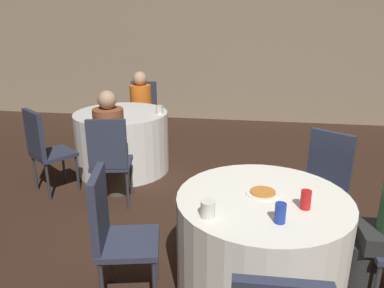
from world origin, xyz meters
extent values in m
cube|color=gray|center=(0.00, 4.71, 1.40)|extent=(16.00, 0.06, 2.80)
cylinder|color=white|center=(-0.02, 0.00, 0.38)|extent=(1.16, 1.16, 0.76)
cylinder|color=white|center=(-1.70, 2.05, 0.38)|extent=(1.16, 1.16, 0.76)
cylinder|color=#333338|center=(0.70, 0.19, 0.21)|extent=(0.03, 0.03, 0.42)
cube|color=#2D3347|center=(0.47, 0.75, 0.44)|extent=(0.55, 0.55, 0.04)
cube|color=#2D3347|center=(0.57, 0.90, 0.71)|extent=(0.34, 0.25, 0.50)
cylinder|color=#333338|center=(0.52, 0.51, 0.21)|extent=(0.03, 0.03, 0.42)
cylinder|color=#333338|center=(0.24, 0.70, 0.21)|extent=(0.03, 0.03, 0.42)
cylinder|color=#333338|center=(0.71, 0.80, 0.21)|extent=(0.03, 0.03, 0.42)
cylinder|color=#333338|center=(0.43, 0.98, 0.21)|extent=(0.03, 0.03, 0.42)
cube|color=#2D3347|center=(-0.91, -0.19, 0.44)|extent=(0.47, 0.47, 0.04)
cube|color=#2D3347|center=(-1.08, -0.23, 0.71)|extent=(0.13, 0.38, 0.50)
cylinder|color=#333338|center=(-0.77, 0.01, 0.21)|extent=(0.03, 0.03, 0.42)
cylinder|color=#333338|center=(-0.70, -0.32, 0.21)|extent=(0.03, 0.03, 0.42)
cylinder|color=#333338|center=(-1.11, -0.06, 0.21)|extent=(0.03, 0.03, 0.42)
cube|color=#2D3347|center=(-1.71, 2.95, 0.44)|extent=(0.40, 0.40, 0.04)
cube|color=#2D3347|center=(-1.71, 3.13, 0.71)|extent=(0.38, 0.05, 0.50)
cylinder|color=#333338|center=(-1.53, 2.78, 0.21)|extent=(0.03, 0.03, 0.42)
cylinder|color=#333338|center=(-1.87, 2.78, 0.21)|extent=(0.03, 0.03, 0.42)
cylinder|color=#333338|center=(-1.54, 3.12, 0.21)|extent=(0.03, 0.03, 0.42)
cylinder|color=#333338|center=(-1.88, 3.12, 0.21)|extent=(0.03, 0.03, 0.42)
cube|color=#2D3347|center=(-1.52, 1.17, 0.44)|extent=(0.47, 0.47, 0.04)
cube|color=#2D3347|center=(-1.49, 0.99, 0.71)|extent=(0.38, 0.13, 0.50)
cylinder|color=#333338|center=(-1.72, 1.30, 0.21)|extent=(0.03, 0.03, 0.42)
cylinder|color=#333338|center=(-1.39, 1.37, 0.21)|extent=(0.03, 0.03, 0.42)
cylinder|color=#333338|center=(-1.65, 0.97, 0.21)|extent=(0.03, 0.03, 0.42)
cylinder|color=#333338|center=(-1.32, 1.04, 0.21)|extent=(0.03, 0.03, 0.42)
cube|color=#2D3347|center=(-2.25, 1.33, 0.44)|extent=(0.56, 0.56, 0.04)
cube|color=#2D3347|center=(-2.36, 1.19, 0.71)|extent=(0.33, 0.27, 0.50)
cylinder|color=#333338|center=(-2.28, 1.57, 0.21)|extent=(0.03, 0.03, 0.42)
cylinder|color=#333338|center=(-2.01, 1.37, 0.21)|extent=(0.03, 0.03, 0.42)
cylinder|color=#333338|center=(-2.49, 1.30, 0.21)|extent=(0.03, 0.03, 0.42)
cylinder|color=#333338|center=(-2.22, 1.10, 0.21)|extent=(0.03, 0.03, 0.42)
cylinder|color=#33384C|center=(-1.70, 2.73, 0.23)|extent=(0.24, 0.24, 0.46)
cube|color=#33384C|center=(-1.70, 2.84, 0.51)|extent=(0.30, 0.32, 0.12)
cylinder|color=orange|center=(-1.71, 2.95, 0.70)|extent=(0.31, 0.31, 0.48)
sphere|color=tan|center=(-1.71, 2.95, 1.04)|extent=(0.20, 0.20, 0.20)
cylinder|color=#282828|center=(0.66, 0.02, 0.23)|extent=(0.24, 0.24, 0.46)
cube|color=#282828|center=(0.77, 0.02, 0.51)|extent=(0.33, 0.31, 0.12)
cylinder|color=#4C4238|center=(-1.57, 1.38, 0.23)|extent=(0.24, 0.24, 0.46)
cube|color=#4C4238|center=(-1.54, 1.27, 0.51)|extent=(0.35, 0.37, 0.12)
cylinder|color=brown|center=(-1.52, 1.17, 0.74)|extent=(0.31, 0.31, 0.56)
sphere|color=tan|center=(-1.52, 1.17, 1.11)|extent=(0.18, 0.18, 0.18)
cylinder|color=white|center=(-0.03, 0.06, 0.76)|extent=(0.23, 0.23, 0.01)
cylinder|color=orange|center=(-0.03, 0.06, 0.77)|extent=(0.17, 0.17, 0.01)
cylinder|color=#1E38A5|center=(0.06, -0.31, 0.82)|extent=(0.07, 0.07, 0.12)
cylinder|color=red|center=(0.22, -0.11, 0.82)|extent=(0.07, 0.07, 0.12)
cylinder|color=silver|center=(-0.36, -0.30, 0.81)|extent=(0.09, 0.09, 0.10)
cylinder|color=white|center=(-1.83, 2.08, 0.86)|extent=(0.09, 0.09, 0.21)
cylinder|color=silver|center=(-1.21, 2.06, 0.81)|extent=(0.08, 0.08, 0.10)
camera|label=1|loc=(-0.17, -2.27, 1.90)|focal=35.00mm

